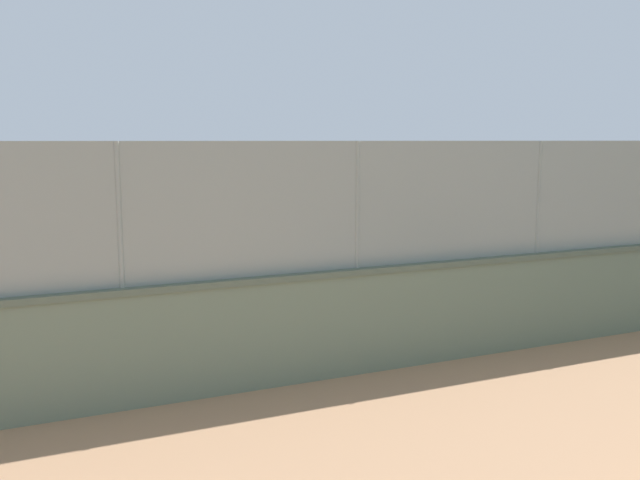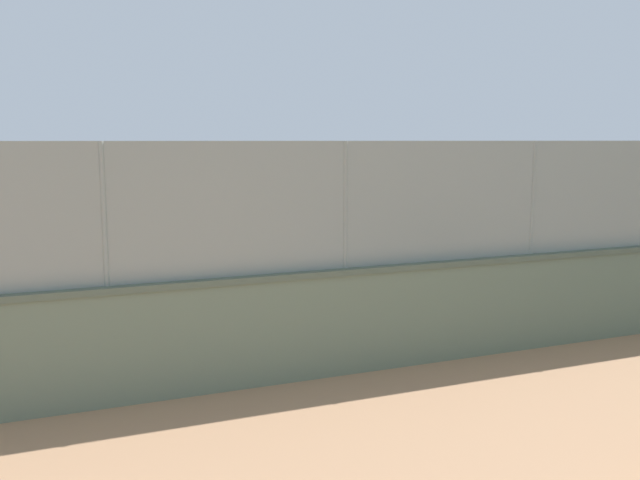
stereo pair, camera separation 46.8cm
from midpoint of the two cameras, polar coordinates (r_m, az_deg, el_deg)
The scene contains 7 objects.
ground_plane at distance 21.17m, azimuth -7.32°, elevation -0.51°, with size 260.00×260.00×0.00m, color tan.
perimeter_wall at distance 9.05m, azimuth -5.54°, elevation -7.49°, with size 28.53×0.77×1.47m.
fence_panel_on_wall at distance 8.76m, azimuth -5.68°, elevation 2.51°, with size 28.02×0.48×1.71m.
player_baseline_waiting at distance 14.72m, azimuth 6.79°, elevation -0.87°, with size 1.23×0.70×1.50m.
player_at_service_line at distance 23.74m, azimuth 5.00°, elevation 2.81°, with size 1.27×0.75×1.63m.
player_foreground_swinging at distance 14.97m, azimuth -11.18°, elevation -0.84°, with size 1.14×0.76×1.49m.
sports_ball at distance 13.31m, azimuth 9.09°, elevation -5.40°, with size 0.15×0.15×0.15m, color white.
Camera 2 is at (4.90, 20.38, 3.18)m, focal length 38.96 mm.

